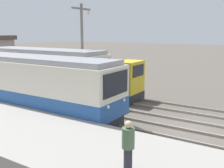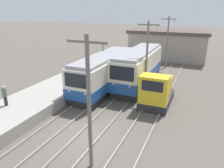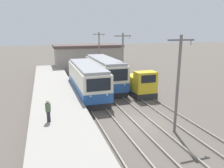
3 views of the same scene
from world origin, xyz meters
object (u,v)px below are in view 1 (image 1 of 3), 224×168
Objects in this scene: commuter_train_left at (40,88)px; person_on_platform at (128,145)px; commuter_train_center at (42,76)px; catenary_mast_mid at (82,49)px; shunting_locomotive at (114,84)px.

person_on_platform is (-4.52, -8.59, 0.11)m from commuter_train_left.
commuter_train_center is at bearing 44.32° from commuter_train_left.
catenary_mast_mid is at bearing -60.72° from commuter_train_center.
catenary_mast_mid reaches higher than person_on_platform.
shunting_locomotive is 3.51m from catenary_mast_mid.
person_on_platform is at bearing -122.87° from commuter_train_center.
shunting_locomotive is at bearing -16.70° from commuter_train_left.
person_on_platform is at bearing -135.63° from catenary_mast_mid.
commuter_train_left is 6.07m from shunting_locomotive.
commuter_train_left is 6.78× the size of person_on_platform.
commuter_train_left is 1.02× the size of commuter_train_center.
catenary_mast_mid is (4.31, 0.05, 2.15)m from commuter_train_left.
person_on_platform is (-10.32, -6.85, 0.59)m from shunting_locomotive.
commuter_train_center is (2.80, 2.73, 0.09)m from commuter_train_left.
catenary_mast_mid reaches higher than shunting_locomotive.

